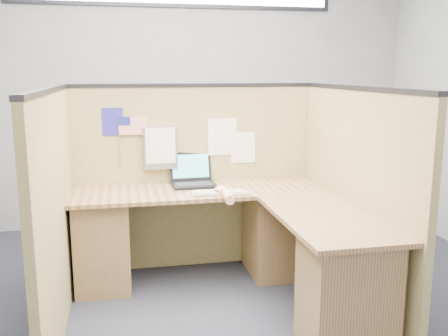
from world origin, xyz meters
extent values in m
plane|color=black|center=(0.00, 0.00, 0.00)|extent=(5.00, 5.00, 0.00)
plane|color=gray|center=(0.00, 2.25, 1.40)|extent=(5.00, 0.00, 5.00)
plane|color=gray|center=(0.00, -2.25, 1.40)|extent=(5.00, 0.00, 5.00)
cube|color=olive|center=(0.00, 1.00, 0.75)|extent=(2.05, 0.05, 1.50)
cube|color=#232328|center=(0.00, 1.00, 1.51)|extent=(2.05, 0.06, 0.03)
cube|color=olive|center=(-1.00, 0.10, 0.75)|extent=(0.05, 1.80, 1.50)
cube|color=#232328|center=(-1.00, 0.10, 1.51)|extent=(0.06, 1.80, 0.03)
cube|color=olive|center=(1.00, 0.10, 0.75)|extent=(0.05, 1.80, 1.50)
cube|color=#232328|center=(1.00, 0.10, 1.51)|extent=(0.06, 1.80, 0.03)
cube|color=brown|center=(0.00, 0.68, 0.71)|extent=(1.95, 0.60, 0.03)
cube|color=brown|center=(0.68, -0.20, 0.71)|extent=(0.60, 1.15, 0.03)
cube|color=brown|center=(-0.75, 0.68, 0.35)|extent=(0.40, 0.50, 0.70)
cube|color=brown|center=(0.60, 0.68, 0.35)|extent=(0.40, 0.50, 0.70)
cube|color=brown|center=(0.68, -0.52, 0.35)|extent=(0.50, 0.40, 0.70)
cube|color=black|center=(-0.03, 0.80, 0.74)|extent=(0.35, 0.26, 0.02)
cube|color=black|center=(-0.03, 0.95, 0.86)|extent=(0.34, 0.08, 0.23)
cube|color=teal|center=(-0.03, 0.94, 0.86)|extent=(0.30, 0.06, 0.18)
cube|color=#9C9479|center=(0.12, 0.48, 0.74)|extent=(0.43, 0.18, 0.02)
cube|color=silver|center=(0.12, 0.48, 0.75)|extent=(0.39, 0.15, 0.01)
ellipsoid|color=silver|center=(0.13, 0.48, 0.75)|extent=(0.11, 0.08, 0.04)
ellipsoid|color=#DDA679|center=(0.13, 0.47, 0.78)|extent=(0.08, 0.10, 0.05)
cylinder|color=#DDA679|center=(0.13, 0.42, 0.76)|extent=(0.06, 0.05, 0.06)
cylinder|color=#DDA679|center=(0.14, 0.29, 0.76)|extent=(0.09, 0.25, 0.07)
cube|color=navy|center=(-0.64, 0.97, 1.24)|extent=(0.16, 0.01, 0.22)
cylinder|color=olive|center=(-0.60, 0.96, 1.08)|extent=(0.01, 0.01, 0.39)
cube|color=red|center=(-0.49, 0.96, 1.20)|extent=(0.22, 0.00, 0.14)
cube|color=navy|center=(-0.55, 0.95, 1.24)|extent=(0.09, 0.00, 0.07)
cube|color=slate|center=(-0.28, 0.94, 1.02)|extent=(0.27, 0.05, 0.34)
cube|color=white|center=(-0.28, 0.92, 1.04)|extent=(0.23, 0.01, 0.29)
cube|color=white|center=(0.23, 0.97, 1.09)|extent=(0.24, 0.01, 0.30)
cube|color=white|center=(0.41, 0.97, 1.00)|extent=(0.20, 0.01, 0.26)
camera|label=1|loc=(-0.57, -3.03, 1.63)|focal=40.00mm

